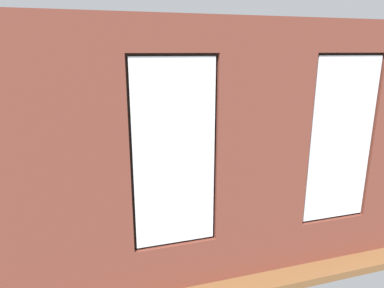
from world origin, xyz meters
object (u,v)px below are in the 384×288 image
(potted_plant_by_left_couch, at_px, (261,143))
(remote_gray, at_px, (162,170))
(couch_by_window, at_px, (201,227))
(couch_left, at_px, (311,165))
(papasan_chair, at_px, (163,145))
(remote_black, at_px, (173,170))
(table_plant_small, at_px, (151,170))
(potted_plant_mid_room_small, at_px, (226,151))
(candle_jar, at_px, (180,169))
(tv_flatscreen, at_px, (31,149))
(potted_plant_foreground_right, at_px, (57,132))
(cup_ceramic, at_px, (191,164))
(coffee_table, at_px, (173,173))
(media_console, at_px, (36,185))

(potted_plant_by_left_couch, bearing_deg, remote_gray, 23.67)
(couch_by_window, relative_size, couch_left, 0.96)
(papasan_chair, bearing_deg, remote_black, 83.64)
(table_plant_small, distance_m, potted_plant_mid_room_small, 2.33)
(candle_jar, bearing_deg, remote_black, -47.87)
(tv_flatscreen, bearing_deg, potted_plant_foreground_right, -99.18)
(cup_ceramic, height_order, table_plant_small, table_plant_small)
(potted_plant_by_left_couch, distance_m, potted_plant_mid_room_small, 1.04)
(papasan_chair, bearing_deg, couch_by_window, 85.46)
(candle_jar, distance_m, table_plant_small, 0.56)
(candle_jar, bearing_deg, remote_gray, -37.24)
(table_plant_small, xyz_separation_m, papasan_chair, (-0.66, -2.08, -0.12))
(remote_gray, xyz_separation_m, potted_plant_by_left_couch, (-2.75, -1.20, -0.01))
(coffee_table, relative_size, candle_jar, 11.82)
(potted_plant_mid_room_small, bearing_deg, remote_gray, 29.16)
(potted_plant_mid_room_small, bearing_deg, potted_plant_foreground_right, -16.71)
(table_plant_small, bearing_deg, potted_plant_mid_room_small, -149.10)
(table_plant_small, xyz_separation_m, remote_black, (-0.45, -0.12, -0.10))
(coffee_table, height_order, remote_black, remote_black)
(remote_black, xyz_separation_m, tv_flatscreen, (2.49, -0.39, 0.53))
(remote_gray, distance_m, tv_flatscreen, 2.38)
(potted_plant_foreground_right, bearing_deg, papasan_chair, 174.31)
(table_plant_small, xyz_separation_m, potted_plant_foreground_right, (1.75, -2.32, 0.30))
(remote_black, xyz_separation_m, media_console, (2.49, -0.39, -0.16))
(remote_black, bearing_deg, potted_plant_by_left_couch, 153.00)
(coffee_table, height_order, potted_plant_foreground_right, potted_plant_foreground_right)
(cup_ceramic, xyz_separation_m, potted_plant_mid_room_small, (-1.14, -0.93, -0.10))
(couch_by_window, relative_size, cup_ceramic, 19.12)
(cup_ceramic, bearing_deg, tv_flatscreen, -4.89)
(coffee_table, height_order, candle_jar, candle_jar)
(tv_flatscreen, bearing_deg, couch_left, 174.07)
(potted_plant_foreground_right, distance_m, potted_plant_mid_room_small, 3.93)
(coffee_table, bearing_deg, papasan_chair, -96.36)
(couch_left, xyz_separation_m, remote_black, (2.96, -0.17, 0.12))
(papasan_chair, bearing_deg, media_console, 30.05)
(remote_gray, height_order, potted_plant_mid_room_small, potted_plant_mid_room_small)
(papasan_chair, relative_size, potted_plant_foreground_right, 0.79)
(couch_by_window, relative_size, potted_plant_mid_room_small, 3.43)
(table_plant_small, height_order, potted_plant_mid_room_small, table_plant_small)
(couch_by_window, height_order, tv_flatscreen, tv_flatscreen)
(remote_black, xyz_separation_m, papasan_chair, (-0.22, -1.95, -0.02))
(candle_jar, bearing_deg, media_console, -11.15)
(remote_gray, relative_size, remote_black, 1.00)
(couch_by_window, xyz_separation_m, potted_plant_by_left_couch, (-2.66, -3.33, 0.12))
(tv_flatscreen, xyz_separation_m, potted_plant_by_left_couch, (-5.05, -0.92, -0.53))
(coffee_table, height_order, cup_ceramic, cup_ceramic)
(table_plant_small, height_order, potted_plant_foreground_right, potted_plant_foreground_right)
(potted_plant_foreground_right, bearing_deg, cup_ceramic, 141.80)
(couch_by_window, xyz_separation_m, potted_plant_foreground_right, (2.10, -4.22, 0.52))
(media_console, bearing_deg, couch_left, 174.10)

